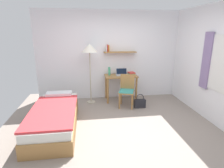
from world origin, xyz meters
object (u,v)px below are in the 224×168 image
object	(u,v)px
desk_chair	(127,89)
handbag	(140,103)
standing_lamp	(90,51)
water_bottle	(109,71)
book_stack	(131,74)
desk	(121,81)
laptop	(122,73)
bed	(55,118)

from	to	relation	value
desk_chair	handbag	bearing A→B (deg)	-25.42
standing_lamp	handbag	bearing A→B (deg)	-24.15
water_bottle	book_stack	bearing A→B (deg)	-11.68
desk	desk_chair	distance (m)	0.51
desk_chair	standing_lamp	distance (m)	1.46
standing_lamp	laptop	bearing A→B (deg)	6.80
desk_chair	water_bottle	world-z (taller)	water_bottle
bed	handbag	world-z (taller)	bed
laptop	book_stack	bearing A→B (deg)	-19.13
water_bottle	laptop	bearing A→B (deg)	-5.94
book_stack	handbag	xyz separation A→B (m)	(0.11, -0.60, -0.69)
laptop	handbag	bearing A→B (deg)	-61.38
desk	handbag	bearing A→B (deg)	-57.89
bed	handbag	bearing A→B (deg)	21.46
laptop	book_stack	world-z (taller)	laptop
book_stack	desk_chair	bearing A→B (deg)	-116.80
bed	laptop	world-z (taller)	laptop
desk_chair	standing_lamp	size ratio (longest dim) A/B	0.52
book_stack	handbag	size ratio (longest dim) A/B	0.62
desk	standing_lamp	world-z (taller)	standing_lamp
water_bottle	handbag	distance (m)	1.28
bed	water_bottle	distance (m)	2.16
handbag	water_bottle	bearing A→B (deg)	135.46
laptop	water_bottle	xyz separation A→B (m)	(-0.36, 0.04, 0.07)
laptop	book_stack	size ratio (longest dim) A/B	1.42
water_bottle	book_stack	world-z (taller)	water_bottle
bed	water_bottle	xyz separation A→B (m)	(1.36, 1.55, 0.64)
bed	standing_lamp	xyz separation A→B (m)	(0.80, 1.41, 1.25)
desk_chair	standing_lamp	world-z (taller)	standing_lamp
standing_lamp	book_stack	xyz separation A→B (m)	(1.19, 0.02, -0.68)
book_stack	desk	bearing A→B (deg)	170.30
laptop	water_bottle	world-z (taller)	water_bottle
handbag	book_stack	bearing A→B (deg)	100.47
bed	book_stack	distance (m)	2.51
desk	laptop	size ratio (longest dim) A/B	2.72
desk_chair	book_stack	bearing A→B (deg)	63.20
desk_chair	handbag	size ratio (longest dim) A/B	2.28
desk	water_bottle	size ratio (longest dim) A/B	3.90
bed	desk_chair	world-z (taller)	desk_chair
desk	water_bottle	xyz separation A→B (m)	(-0.33, 0.08, 0.28)
water_bottle	handbag	size ratio (longest dim) A/B	0.62
bed	desk	world-z (taller)	desk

